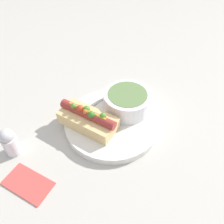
# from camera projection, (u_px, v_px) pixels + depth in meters

# --- Properties ---
(ground_plane) EXTENTS (4.00, 4.00, 0.00)m
(ground_plane) POSITION_uv_depth(u_px,v_px,m) (112.00, 124.00, 0.57)
(ground_plane) COLOR #BCB7AD
(dinner_plate) EXTENTS (0.24, 0.24, 0.02)m
(dinner_plate) POSITION_uv_depth(u_px,v_px,m) (112.00, 122.00, 0.56)
(dinner_plate) COLOR white
(dinner_plate) RESTS_ON ground_plane
(hot_dog) EXTENTS (0.16, 0.13, 0.06)m
(hot_dog) POSITION_uv_depth(u_px,v_px,m) (88.00, 119.00, 0.53)
(hot_dog) COLOR #E5C17F
(hot_dog) RESTS_ON dinner_plate
(soup_bowl) EXTENTS (0.12, 0.12, 0.05)m
(soup_bowl) POSITION_uv_depth(u_px,v_px,m) (127.00, 100.00, 0.57)
(soup_bowl) COLOR white
(soup_bowl) RESTS_ON dinner_plate
(spoon) EXTENTS (0.07, 0.18, 0.01)m
(spoon) POSITION_uv_depth(u_px,v_px,m) (114.00, 92.00, 0.63)
(spoon) COLOR #B7B7BC
(spoon) RESTS_ON dinner_plate
(napkin) EXTENTS (0.12, 0.11, 0.01)m
(napkin) POSITION_uv_depth(u_px,v_px,m) (28.00, 183.00, 0.45)
(napkin) COLOR #E04C47
(napkin) RESTS_ON ground_plane
(salt_shaker) EXTENTS (0.04, 0.04, 0.07)m
(salt_shaker) POSITION_uv_depth(u_px,v_px,m) (10.00, 142.00, 0.48)
(salt_shaker) COLOR silver
(salt_shaker) RESTS_ON ground_plane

